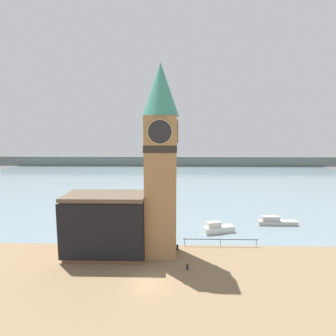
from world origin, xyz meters
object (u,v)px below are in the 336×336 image
Objects in this scene: boat_near at (218,228)px; mooring_bollard_far at (187,266)px; pier_building at (106,224)px; mooring_bollard_near at (177,247)px; boat_far at (276,222)px; clock_tower at (161,156)px.

mooring_bollard_far is at bearing -131.97° from boat_near.
boat_near is at bearing 27.00° from pier_building.
boat_far is at bearing 31.15° from mooring_bollard_near.
mooring_bollard_near is at bearing 101.74° from mooring_bollard_far.
boat_near is at bearing -159.14° from boat_far.
mooring_bollard_near is 1.07× the size of mooring_bollard_far.
pier_building is at bearing 160.19° from mooring_bollard_far.
pier_building reaches higher than boat_near.
clock_tower is 2.33× the size of pier_building.
pier_building is 2.01× the size of boat_near.
mooring_bollard_near is 5.73m from mooring_bollard_far.
boat_far is at bearing 31.23° from clock_tower.
boat_near reaches higher than boat_far.
boat_near is 9.67m from mooring_bollard_near.
pier_building is 12.23m from mooring_bollard_far.
boat_near is (16.63, 8.47, -3.52)m from pier_building.
boat_near is 7.04× the size of mooring_bollard_near.
mooring_bollard_near is at bearing -148.21° from boat_far.
boat_far is (11.21, 4.13, -0.14)m from boat_near.
clock_tower is 17.75m from boat_near.
pier_building is 30.78m from boat_far.
clock_tower is 27.10m from boat_far.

